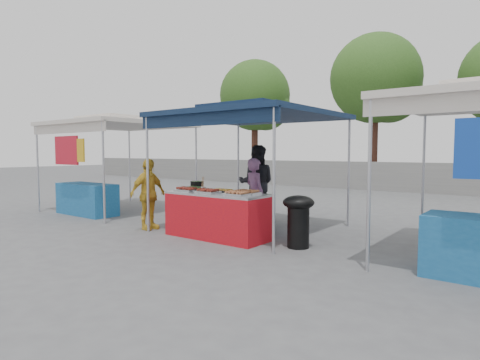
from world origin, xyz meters
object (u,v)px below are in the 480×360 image
Objects in this scene: wok_burner at (298,217)px; vendor_woman at (255,194)px; helper_man at (257,183)px; customer_person at (148,194)px; cooking_pot at (197,185)px; vendor_table at (217,215)px.

vendor_woman reaches higher than wok_burner.
customer_person is at bearing 31.79° from helper_man.
vendor_woman is at bearing -54.66° from customer_person.
vendor_woman is at bearing 33.60° from cooking_pot.
helper_man is 1.20× the size of customer_person.
vendor_table is at bearing -22.35° from cooking_pot.
wok_burner is 2.72m from helper_man.
vendor_table is 2.06m from helper_man.
customer_person is (-3.27, -0.47, 0.21)m from wok_burner.
wok_burner is at bearing 110.41° from helper_man.
cooking_pot is 0.30× the size of wok_burner.
wok_burner is at bearing -2.99° from cooking_pot.
vendor_table is 1.05m from cooking_pot.
cooking_pot is at bearing -53.39° from customer_person.
customer_person is at bearing -144.03° from cooking_pot.
vendor_woman is 0.84× the size of helper_man.
cooking_pot is 0.18× the size of vendor_woman.
cooking_pot is (-0.85, 0.35, 0.50)m from vendor_table.
helper_man reaches higher than customer_person.
customer_person is (-1.68, -0.25, 0.31)m from vendor_table.
cooking_pot is at bearing 157.65° from vendor_table.
wok_burner is 0.60× the size of customer_person.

